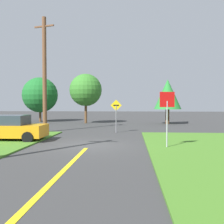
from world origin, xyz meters
name	(u,v)px	position (x,y,z in m)	size (l,w,h in m)	color
ground_plane	(89,145)	(0.00, 0.00, 0.00)	(120.00, 120.00, 0.00)	#363636
lane_stripe_center	(38,196)	(0.00, -8.00, 0.01)	(0.20, 14.00, 0.01)	yellow
stop_sign	(167,108)	(4.24, -0.76, 2.11)	(0.78, 0.21, 2.97)	#9EA0A8
parked_car_near_building	(10,128)	(-5.30, 1.39, 0.81)	(4.35, 2.20, 1.62)	orange
utility_pole_mid	(45,74)	(-4.74, 6.37, 4.80)	(1.77, 0.59, 9.40)	brown
direction_sign	(116,112)	(1.15, 6.34, 1.65)	(0.90, 0.15, 2.66)	slate
oak_tree_left	(168,94)	(6.51, 15.51, 3.38)	(3.09, 3.09, 5.10)	brown
pine_tree_center	(40,95)	(-9.34, 17.97, 3.43)	(4.51, 4.51, 5.69)	brown
oak_tree_right	(86,90)	(-3.01, 15.79, 3.93)	(3.81, 3.81, 5.84)	brown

